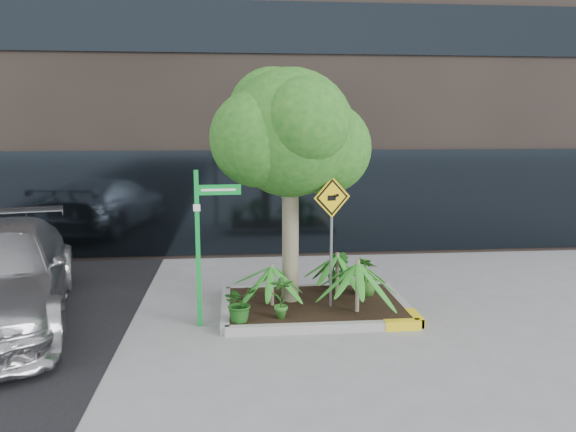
{
  "coord_description": "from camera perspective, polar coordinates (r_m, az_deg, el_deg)",
  "views": [
    {
      "loc": [
        -1.21,
        -9.36,
        3.34
      ],
      "look_at": [
        -0.29,
        0.2,
        1.76
      ],
      "focal_mm": 35.0,
      "sensor_mm": 36.0,
      "label": 1
    }
  ],
  "objects": [
    {
      "name": "planter",
      "position": [
        10.27,
        2.9,
        -9.03
      ],
      "size": [
        3.35,
        2.36,
        0.15
      ],
      "color": "#9E9E99",
      "rests_on": "ground"
    },
    {
      "name": "shrub_a",
      "position": [
        9.27,
        -4.9,
        -8.74
      ],
      "size": [
        0.78,
        0.78,
        0.63
      ],
      "primitive_type": "imported",
      "rotation": [
        0.0,
        0.0,
        0.59
      ],
      "color": "#1B5117",
      "rests_on": "planter"
    },
    {
      "name": "tree",
      "position": [
        9.91,
        0.23,
        8.43
      ],
      "size": [
        2.9,
        2.57,
        4.35
      ],
      "color": "gray",
      "rests_on": "ground"
    },
    {
      "name": "palm_back",
      "position": [
        10.59,
        5.04,
        -4.02
      ],
      "size": [
        0.9,
        0.9,
        1.0
      ],
      "color": "gray",
      "rests_on": "ground"
    },
    {
      "name": "shrub_d",
      "position": [
        10.97,
        5.06,
        -5.47
      ],
      "size": [
        0.6,
        0.6,
        0.78
      ],
      "primitive_type": "imported",
      "rotation": [
        0.0,
        0.0,
        5.65
      ],
      "color": "#1F611C",
      "rests_on": "planter"
    },
    {
      "name": "street_sign_post",
      "position": [
        9.3,
        -8.87,
        -1.46
      ],
      "size": [
        0.78,
        0.76,
        2.61
      ],
      "rotation": [
        0.0,
        0.0,
        0.07
      ],
      "color": "#0E9F35",
      "rests_on": "ground"
    },
    {
      "name": "palm_left",
      "position": [
        9.92,
        -1.64,
        -5.16
      ],
      "size": [
        0.85,
        0.85,
        0.94
      ],
      "color": "gray",
      "rests_on": "ground"
    },
    {
      "name": "shrub_b",
      "position": [
        10.69,
        7.97,
        -6.06
      ],
      "size": [
        0.58,
        0.58,
        0.73
      ],
      "primitive_type": "imported",
      "rotation": [
        0.0,
        0.0,
        2.37
      ],
      "color": "#347122",
      "rests_on": "planter"
    },
    {
      "name": "shrub_c",
      "position": [
        9.35,
        -0.65,
        -8.17
      ],
      "size": [
        0.41,
        0.41,
        0.75
      ],
      "primitive_type": "imported",
      "rotation": [
        0.0,
        0.0,
        3.09
      ],
      "color": "#2E7122",
      "rests_on": "planter"
    },
    {
      "name": "ground",
      "position": [
        10.02,
        1.8,
        -10.12
      ],
      "size": [
        80.0,
        80.0,
        0.0
      ],
      "primitive_type": "plane",
      "color": "gray",
      "rests_on": "ground"
    },
    {
      "name": "cattle_sign",
      "position": [
        9.69,
        4.46,
        -0.38
      ],
      "size": [
        0.67,
        0.27,
        2.3
      ],
      "rotation": [
        0.0,
        0.0,
        0.36
      ],
      "color": "slate",
      "rests_on": "ground"
    },
    {
      "name": "palm_front",
      "position": [
        9.62,
        7.11,
        -4.79
      ],
      "size": [
        1.02,
        1.02,
        1.14
      ],
      "color": "gray",
      "rests_on": "ground"
    }
  ]
}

